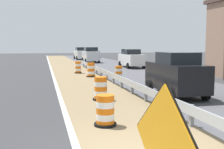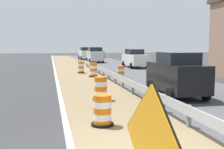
# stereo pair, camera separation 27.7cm
# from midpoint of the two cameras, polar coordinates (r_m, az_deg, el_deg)

# --- Properties ---
(warning_sign_diamond) EXTENTS (0.28, 1.81, 2.06)m
(warning_sign_diamond) POSITION_cam_midpoint_polar(r_m,az_deg,el_deg) (4.32, 9.88, -14.16)
(warning_sign_diamond) COLOR black
(warning_sign_diamond) RESTS_ON ground
(traffic_barrel_nearest) EXTENTS (0.71, 0.71, 0.99)m
(traffic_barrel_nearest) POSITION_cam_midpoint_polar(r_m,az_deg,el_deg) (8.93, -1.09, -7.62)
(traffic_barrel_nearest) COLOR orange
(traffic_barrel_nearest) RESTS_ON ground
(traffic_barrel_close) EXTENTS (0.74, 0.74, 1.08)m
(traffic_barrel_close) POSITION_cam_midpoint_polar(r_m,az_deg,el_deg) (12.97, -1.74, -3.08)
(traffic_barrel_close) COLOR orange
(traffic_barrel_close) RESTS_ON ground
(traffic_barrel_mid) EXTENTS (0.67, 0.67, 0.97)m
(traffic_barrel_mid) POSITION_cam_midpoint_polar(r_m,az_deg,el_deg) (20.94, 2.21, 0.28)
(traffic_barrel_mid) COLOR orange
(traffic_barrel_mid) RESTS_ON ground
(traffic_barrel_far) EXTENTS (0.74, 0.74, 1.12)m
(traffic_barrel_far) POSITION_cam_midpoint_polar(r_m,az_deg,el_deg) (22.30, -3.45, 0.82)
(traffic_barrel_far) COLOR orange
(traffic_barrel_far) RESTS_ON ground
(traffic_barrel_farther) EXTENTS (0.65, 0.65, 1.06)m
(traffic_barrel_farther) POSITION_cam_midpoint_polar(r_m,az_deg,el_deg) (25.28, -6.02, 1.36)
(traffic_barrel_farther) COLOR orange
(traffic_barrel_farther) RESTS_ON ground
(car_lead_near_lane) EXTENTS (2.10, 4.64, 2.19)m
(car_lead_near_lane) POSITION_cam_midpoint_polar(r_m,az_deg,el_deg) (40.66, -3.36, 4.04)
(car_lead_near_lane) COLOR silver
(car_lead_near_lane) RESTS_ON ground
(car_trailing_near_lane) EXTENTS (2.07, 4.79, 1.91)m
(car_trailing_near_lane) POSITION_cam_midpoint_polar(r_m,az_deg,el_deg) (55.94, -2.83, 4.47)
(car_trailing_near_lane) COLOR #195128
(car_trailing_near_lane) RESTS_ON ground
(car_lead_far_lane) EXTENTS (2.01, 4.11, 2.19)m
(car_lead_far_lane) POSITION_cam_midpoint_polar(r_m,az_deg,el_deg) (14.28, 13.53, 0.03)
(car_lead_far_lane) COLOR black
(car_lead_far_lane) RESTS_ON ground
(car_mid_far_lane) EXTENTS (2.04, 4.68, 2.05)m
(car_mid_far_lane) POSITION_cam_midpoint_polar(r_m,az_deg,el_deg) (31.43, 4.91, 3.29)
(car_mid_far_lane) COLOR silver
(car_mid_far_lane) RESTS_ON ground
(car_trailing_far_lane) EXTENTS (2.26, 4.55, 2.10)m
(car_trailing_far_lane) POSITION_cam_midpoint_polar(r_m,az_deg,el_deg) (49.23, -5.24, 4.33)
(car_trailing_far_lane) COLOR silver
(car_trailing_far_lane) RESTS_ON ground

